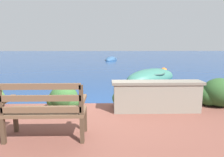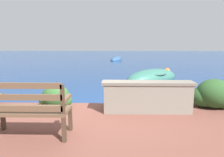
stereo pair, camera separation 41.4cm
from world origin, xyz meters
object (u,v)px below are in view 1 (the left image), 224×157
object	(u,v)px
park_bench	(45,109)
mooring_buoy	(164,71)
rowboat_mid	(111,60)
rowboat_nearest	(151,78)

from	to	relation	value
park_bench	mooring_buoy	size ratio (longest dim) A/B	2.94
park_bench	rowboat_mid	world-z (taller)	park_bench
mooring_buoy	rowboat_mid	bearing A→B (deg)	109.21
rowboat_nearest	park_bench	bearing A→B (deg)	26.14
park_bench	mooring_buoy	xyz separation A→B (m)	(4.40, 8.89, -0.63)
park_bench	mooring_buoy	bearing A→B (deg)	57.44
rowboat_mid	mooring_buoy	bearing A→B (deg)	34.03
park_bench	rowboat_nearest	distance (m)	7.16
rowboat_nearest	rowboat_mid	world-z (taller)	rowboat_nearest
rowboat_nearest	mooring_buoy	bearing A→B (deg)	-156.30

